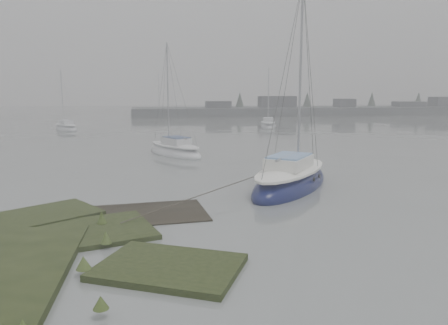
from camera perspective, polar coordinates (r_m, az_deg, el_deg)
ground at (r=41.28m, az=-8.84°, el=3.20°), size 160.00×160.00×0.00m
far_shoreline at (r=77.67m, az=11.64°, el=6.71°), size 60.00×8.00×4.15m
sailboat_main at (r=20.40m, az=8.71°, el=-2.44°), size 6.22×7.21×10.20m
sailboat_white at (r=30.43m, az=-6.43°, el=1.47°), size 4.59×6.01×8.24m
sailboat_far_a at (r=51.60m, az=-19.92°, el=4.26°), size 3.98×5.24×7.18m
sailboat_far_b at (r=52.15m, az=5.79°, el=4.84°), size 2.77×5.57×7.53m
sailboat_far_c at (r=71.73m, az=-7.90°, el=6.10°), size 5.70×2.80×7.71m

